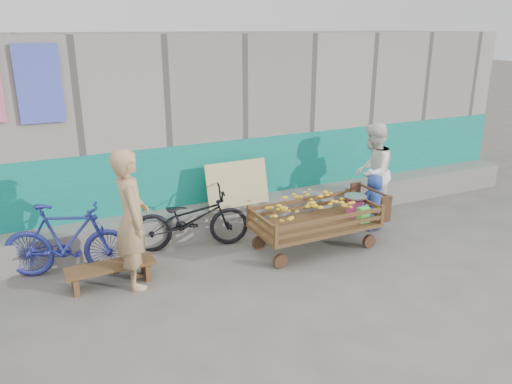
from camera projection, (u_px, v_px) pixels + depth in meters
name	position (u px, v px, depth m)	size (l,w,h in m)	color
ground	(291.00, 302.00, 5.89)	(80.00, 80.00, 0.00)	#54514C
building_wall	(180.00, 123.00, 8.88)	(12.00, 3.50, 3.00)	gray
banana_cart	(313.00, 213.00, 7.13)	(1.95, 0.89, 0.83)	#503416
bench	(111.00, 270.00, 6.25)	(1.09, 0.33, 0.27)	#503416
vendor_man	(132.00, 219.00, 6.05)	(0.64, 0.42, 1.75)	tan
woman	(372.00, 172.00, 8.21)	(0.80, 0.62, 1.64)	white
child	(374.00, 202.00, 7.89)	(0.44, 0.29, 0.91)	#26439F
bicycle_dark	(191.00, 219.00, 7.22)	(0.59, 1.70, 0.89)	black
bicycle_blue	(68.00, 240.00, 6.38)	(0.47, 1.65, 0.99)	#293193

